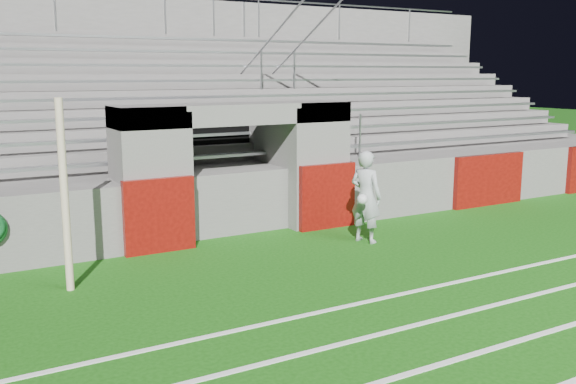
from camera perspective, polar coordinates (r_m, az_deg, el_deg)
ground at (r=10.09m, az=4.19°, el=-7.89°), size 90.00×90.00×0.00m
field_post at (r=9.85m, az=-19.24°, el=-0.36°), size 0.11×0.11×2.85m
stadium_structure at (r=16.85m, az=-11.22°, el=4.58°), size 26.00×8.48×5.42m
goalkeeper_with_ball at (r=12.21m, az=6.93°, el=-0.42°), size 0.73×0.79×1.76m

